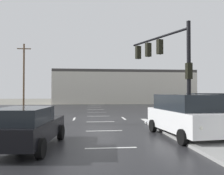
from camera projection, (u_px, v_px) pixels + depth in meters
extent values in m
plane|color=slate|center=(99.00, 119.00, 18.96)|extent=(120.00, 120.00, 0.00)
cube|color=#232326|center=(99.00, 119.00, 18.96)|extent=(44.00, 44.00, 0.02)
cube|color=white|center=(178.00, 122.00, 15.48)|extent=(4.00, 1.60, 0.06)
cube|color=silver|center=(111.00, 148.00, 9.01)|extent=(2.00, 0.15, 0.01)
cube|color=silver|center=(104.00, 131.00, 12.99)|extent=(2.00, 0.15, 0.01)
cube|color=silver|center=(100.00, 122.00, 16.97)|extent=(2.00, 0.15, 0.01)
cube|color=silver|center=(98.00, 116.00, 20.95)|extent=(2.00, 0.15, 0.01)
cube|color=silver|center=(97.00, 112.00, 24.93)|extent=(2.00, 0.15, 0.01)
cube|color=silver|center=(96.00, 109.00, 28.91)|extent=(2.00, 0.15, 0.01)
cube|color=silver|center=(95.00, 107.00, 32.89)|extent=(2.00, 0.15, 0.01)
cube|color=silver|center=(94.00, 106.00, 36.87)|extent=(2.00, 0.15, 0.01)
cube|color=silver|center=(22.00, 119.00, 18.36)|extent=(0.15, 2.00, 0.01)
cube|color=silver|center=(74.00, 119.00, 18.76)|extent=(0.15, 2.00, 0.01)
cube|color=silver|center=(124.00, 118.00, 19.16)|extent=(0.15, 2.00, 0.01)
cube|color=silver|center=(171.00, 118.00, 19.56)|extent=(0.15, 2.00, 0.01)
cube|color=silver|center=(217.00, 117.00, 19.95)|extent=(0.15, 2.00, 0.01)
cube|color=silver|center=(156.00, 125.00, 15.33)|extent=(0.45, 7.00, 0.01)
cylinder|color=black|center=(189.00, 75.00, 13.09)|extent=(0.22, 0.22, 6.01)
cylinder|color=black|center=(157.00, 38.00, 15.58)|extent=(2.22, 5.17, 0.14)
cube|color=black|center=(160.00, 47.00, 15.33)|extent=(0.44, 0.40, 0.95)
sphere|color=red|center=(158.00, 43.00, 15.48)|extent=(0.20, 0.20, 0.20)
cube|color=black|center=(148.00, 50.00, 16.43)|extent=(0.44, 0.40, 0.95)
sphere|color=red|center=(147.00, 46.00, 16.57)|extent=(0.20, 0.20, 0.20)
cube|color=black|center=(138.00, 52.00, 17.53)|extent=(0.44, 0.40, 0.95)
sphere|color=red|center=(137.00, 49.00, 17.67)|extent=(0.20, 0.20, 0.20)
cube|color=black|center=(189.00, 71.00, 13.10)|extent=(0.28, 0.36, 0.90)
cube|color=beige|center=(123.00, 88.00, 45.99)|extent=(26.35, 8.00, 5.78)
cube|color=#3F3D3A|center=(123.00, 72.00, 46.06)|extent=(26.35, 8.00, 0.50)
cube|color=black|center=(29.00, 130.00, 9.11)|extent=(2.22, 4.65, 0.70)
cube|color=black|center=(23.00, 115.00, 8.45)|extent=(1.88, 2.62, 0.55)
cylinder|color=black|center=(21.00, 132.00, 10.63)|extent=(0.28, 0.68, 0.66)
cylinder|color=black|center=(61.00, 132.00, 10.64)|extent=(0.28, 0.68, 0.66)
cylinder|color=black|center=(41.00, 148.00, 7.58)|extent=(0.28, 0.68, 0.66)
sphere|color=white|center=(33.00, 123.00, 11.31)|extent=(0.18, 0.18, 0.18)
sphere|color=white|center=(57.00, 123.00, 11.31)|extent=(0.18, 0.18, 0.18)
cube|color=navy|center=(206.00, 105.00, 23.63)|extent=(4.88, 2.16, 0.95)
cube|color=black|center=(206.00, 97.00, 23.65)|extent=(3.43, 1.94, 0.75)
cylinder|color=black|center=(196.00, 111.00, 22.42)|extent=(0.67, 0.25, 0.66)
cylinder|color=black|center=(186.00, 110.00, 24.35)|extent=(0.67, 0.25, 0.66)
cylinder|color=black|center=(215.00, 109.00, 24.82)|extent=(0.67, 0.25, 0.66)
sphere|color=white|center=(187.00, 106.00, 22.68)|extent=(0.18, 0.18, 0.18)
sphere|color=white|center=(181.00, 105.00, 23.91)|extent=(0.18, 0.18, 0.18)
cube|color=white|center=(185.00, 120.00, 11.24)|extent=(2.41, 4.97, 0.95)
cube|color=black|center=(184.00, 102.00, 11.26)|extent=(2.12, 3.52, 0.75)
cylinder|color=black|center=(183.00, 137.00, 9.44)|extent=(0.28, 0.68, 0.66)
cylinder|color=black|center=(186.00, 125.00, 13.03)|extent=(0.28, 0.68, 0.66)
cylinder|color=black|center=(153.00, 126.00, 12.64)|extent=(0.28, 0.68, 0.66)
sphere|color=white|center=(200.00, 128.00, 8.82)|extent=(0.18, 0.18, 0.18)
cylinder|color=brown|center=(24.00, 75.00, 38.59)|extent=(0.28, 0.28, 10.10)
cube|color=brown|center=(24.00, 49.00, 38.67)|extent=(2.20, 0.14, 0.14)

